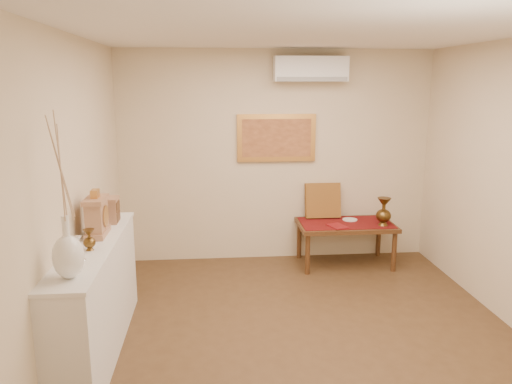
{
  "coord_description": "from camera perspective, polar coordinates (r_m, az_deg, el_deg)",
  "views": [
    {
      "loc": [
        -0.82,
        -4.07,
        2.3
      ],
      "look_at": [
        -0.36,
        1.15,
        1.14
      ],
      "focal_mm": 35.0,
      "sensor_mm": 36.0,
      "label": 1
    }
  ],
  "objects": [
    {
      "name": "display_ledge",
      "position": [
        4.56,
        -17.72,
        -11.48
      ],
      "size": [
        0.37,
        2.02,
        0.98
      ],
      "color": "white",
      "rests_on": "floor"
    },
    {
      "name": "menu",
      "position": [
        6.22,
        9.29,
        -3.87
      ],
      "size": [
        0.25,
        0.3,
        0.01
      ],
      "primitive_type": "cube",
      "rotation": [
        0.0,
        0.0,
        0.34
      ],
      "color": "maroon",
      "rests_on": "table_cloth"
    },
    {
      "name": "wooden_chest",
      "position": [
        4.95,
        -16.33,
        -1.98
      ],
      "size": [
        0.16,
        0.21,
        0.24
      ],
      "color": "#AE7C59",
      "rests_on": "display_ledge"
    },
    {
      "name": "brass_urn_tall",
      "position": [
        6.34,
        14.4,
        -1.85
      ],
      "size": [
        0.19,
        0.19,
        0.42
      ],
      "primitive_type": null,
      "color": "brown",
      "rests_on": "table_cloth"
    },
    {
      "name": "wall_back",
      "position": [
        6.44,
        2.3,
        4.02
      ],
      "size": [
        4.0,
        0.02,
        2.7
      ],
      "primitive_type": "cube",
      "color": "beige",
      "rests_on": "ground"
    },
    {
      "name": "white_vase",
      "position": [
        3.54,
        -21.16,
        -0.78
      ],
      "size": [
        0.21,
        0.21,
        1.11
      ],
      "primitive_type": null,
      "color": "white",
      "rests_on": "display_ledge"
    },
    {
      "name": "wall_left",
      "position": [
        4.34,
        -20.73,
        -0.96
      ],
      "size": [
        0.02,
        4.5,
        2.7
      ],
      "primitive_type": "cube",
      "color": "beige",
      "rests_on": "ground"
    },
    {
      "name": "candlestick",
      "position": [
        4.01,
        -19.58,
        -6.05
      ],
      "size": [
        0.09,
        0.09,
        0.19
      ],
      "primitive_type": null,
      "color": "silver",
      "rests_on": "display_ledge"
    },
    {
      "name": "table_cloth",
      "position": [
        6.42,
        10.23,
        -3.48
      ],
      "size": [
        1.14,
        0.59,
        0.01
      ],
      "primitive_type": "cube",
      "color": "maroon",
      "rests_on": "low_table"
    },
    {
      "name": "ac_unit",
      "position": [
        6.3,
        6.26,
        13.79
      ],
      "size": [
        0.9,
        0.25,
        0.3
      ],
      "color": "white",
      "rests_on": "wall_back"
    },
    {
      "name": "plate",
      "position": [
        6.53,
        10.68,
        -3.12
      ],
      "size": [
        0.19,
        0.19,
        0.01
      ],
      "primitive_type": "cylinder",
      "color": "white",
      "rests_on": "table_cloth"
    },
    {
      "name": "ceiling",
      "position": [
        4.17,
        6.62,
        17.95
      ],
      "size": [
        4.5,
        4.5,
        0.0
      ],
      "primitive_type": "plane",
      "rotation": [
        3.14,
        0.0,
        0.0
      ],
      "color": "white",
      "rests_on": "ground"
    },
    {
      "name": "wall_front",
      "position": [
        2.21,
        17.82,
        -13.62
      ],
      "size": [
        4.0,
        0.02,
        2.7
      ],
      "primitive_type": "cube",
      "color": "beige",
      "rests_on": "ground"
    },
    {
      "name": "cushion",
      "position": [
        6.56,
        7.64,
        -0.95
      ],
      "size": [
        0.45,
        0.19,
        0.47
      ],
      "primitive_type": "cube",
      "rotation": [
        -0.21,
        0.0,
        0.0
      ],
      "color": "maroon",
      "rests_on": "table_cloth"
    },
    {
      "name": "brass_urn_small",
      "position": [
        4.2,
        -18.54,
        -4.87
      ],
      "size": [
        0.1,
        0.1,
        0.22
      ],
      "primitive_type": null,
      "color": "brown",
      "rests_on": "display_ledge"
    },
    {
      "name": "low_table",
      "position": [
        6.44,
        10.2,
        -4.07
      ],
      "size": [
        1.2,
        0.7,
        0.55
      ],
      "color": "#502F18",
      "rests_on": "floor"
    },
    {
      "name": "mantel_clock",
      "position": [
        4.56,
        -17.72,
        -2.64
      ],
      "size": [
        0.17,
        0.36,
        0.41
      ],
      "color": "#AE7C59",
      "rests_on": "display_ledge"
    },
    {
      "name": "painting",
      "position": [
        6.38,
        2.35,
        6.21
      ],
      "size": [
        1.0,
        0.06,
        0.6
      ],
      "color": "#C2863E",
      "rests_on": "wall_back"
    },
    {
      "name": "floor",
      "position": [
        4.74,
        5.77,
        -16.57
      ],
      "size": [
        4.5,
        4.5,
        0.0
      ],
      "primitive_type": "plane",
      "color": "brown",
      "rests_on": "ground"
    }
  ]
}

